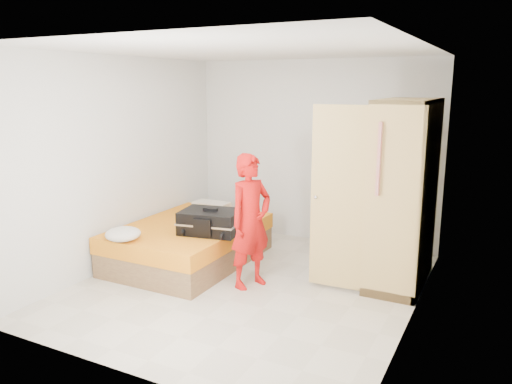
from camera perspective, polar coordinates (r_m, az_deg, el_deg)
The scene contains 7 objects.
room at distance 5.43m, azimuth -0.93°, elevation 2.09°, with size 4.00×4.02×2.60m.
bed at distance 6.52m, azimuth -7.60°, elevation -5.78°, with size 1.42×2.02×0.50m.
wardrobe at distance 5.81m, azimuth 15.92°, elevation -0.74°, with size 1.17×1.20×2.10m.
person at distance 5.57m, azimuth -0.62°, elevation -3.35°, with size 0.55×0.36×1.52m, color red.
suitcase at distance 6.03m, azimuth -5.22°, elevation -3.41°, with size 0.79×0.64×0.31m.
round_cushion at distance 5.93m, azimuth -14.96°, elevation -4.66°, with size 0.40×0.40×0.15m, color beige.
pillow at distance 7.22m, azimuth -5.11°, elevation -1.50°, with size 0.51×0.26×0.09m, color beige.
Camera 1 is at (2.51, -4.72, 2.26)m, focal length 35.00 mm.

